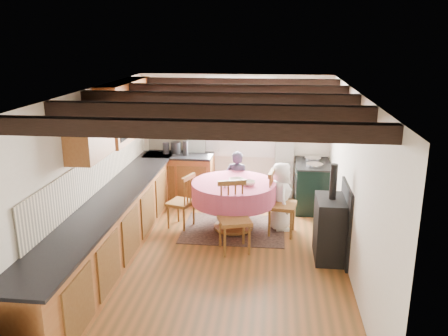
# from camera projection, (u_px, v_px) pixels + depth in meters

# --- Properties ---
(floor) EXTENTS (3.60, 5.50, 0.00)m
(floor) POSITION_uv_depth(u_px,v_px,m) (218.00, 261.00, 6.63)
(floor) COLOR brown
(floor) RESTS_ON ground
(ceiling) EXTENTS (3.60, 5.50, 0.00)m
(ceiling) POSITION_uv_depth(u_px,v_px,m) (217.00, 92.00, 5.97)
(ceiling) COLOR white
(ceiling) RESTS_ON ground
(wall_back) EXTENTS (3.60, 0.00, 2.40)m
(wall_back) POSITION_uv_depth(u_px,v_px,m) (235.00, 138.00, 8.93)
(wall_back) COLOR silver
(wall_back) RESTS_ON ground
(wall_front) EXTENTS (3.60, 0.00, 2.40)m
(wall_front) POSITION_uv_depth(u_px,v_px,m) (175.00, 285.00, 3.67)
(wall_front) COLOR silver
(wall_front) RESTS_ON ground
(wall_left) EXTENTS (0.00, 5.50, 2.40)m
(wall_left) POSITION_uv_depth(u_px,v_px,m) (90.00, 176.00, 6.49)
(wall_left) COLOR silver
(wall_left) RESTS_ON ground
(wall_right) EXTENTS (0.00, 5.50, 2.40)m
(wall_right) POSITION_uv_depth(u_px,v_px,m) (353.00, 185.00, 6.11)
(wall_right) COLOR silver
(wall_right) RESTS_ON ground
(beam_a) EXTENTS (3.60, 0.16, 0.16)m
(beam_a) POSITION_uv_depth(u_px,v_px,m) (189.00, 129.00, 4.08)
(beam_a) COLOR black
(beam_a) RESTS_ON ceiling
(beam_b) EXTENTS (3.60, 0.16, 0.16)m
(beam_b) POSITION_uv_depth(u_px,v_px,m) (206.00, 111.00, 5.04)
(beam_b) COLOR black
(beam_b) RESTS_ON ceiling
(beam_c) EXTENTS (3.60, 0.16, 0.16)m
(beam_c) POSITION_uv_depth(u_px,v_px,m) (217.00, 99.00, 5.99)
(beam_c) COLOR black
(beam_c) RESTS_ON ceiling
(beam_d) EXTENTS (3.60, 0.16, 0.16)m
(beam_d) POSITION_uv_depth(u_px,v_px,m) (225.00, 90.00, 6.95)
(beam_d) COLOR black
(beam_d) RESTS_ON ceiling
(beam_e) EXTENTS (3.60, 0.16, 0.16)m
(beam_e) POSITION_uv_depth(u_px,v_px,m) (232.00, 83.00, 7.90)
(beam_e) COLOR black
(beam_e) RESTS_ON ceiling
(splash_left) EXTENTS (0.02, 4.50, 0.55)m
(splash_left) POSITION_uv_depth(u_px,v_px,m) (99.00, 170.00, 6.77)
(splash_left) COLOR beige
(splash_left) RESTS_ON wall_left
(splash_back) EXTENTS (1.40, 0.02, 0.55)m
(splash_back) POSITION_uv_depth(u_px,v_px,m) (184.00, 137.00, 9.01)
(splash_back) COLOR beige
(splash_back) RESTS_ON wall_back
(base_cabinet_left) EXTENTS (0.60, 5.30, 0.88)m
(base_cabinet_left) POSITION_uv_depth(u_px,v_px,m) (114.00, 228.00, 6.67)
(base_cabinet_left) COLOR #955D2D
(base_cabinet_left) RESTS_ON floor
(base_cabinet_back) EXTENTS (1.30, 0.60, 0.88)m
(base_cabinet_back) POSITION_uv_depth(u_px,v_px,m) (179.00, 178.00, 8.96)
(base_cabinet_back) COLOR #955D2D
(base_cabinet_back) RESTS_ON floor
(worktop_left) EXTENTS (0.64, 5.30, 0.04)m
(worktop_left) POSITION_uv_depth(u_px,v_px,m) (113.00, 197.00, 6.54)
(worktop_left) COLOR black
(worktop_left) RESTS_ON base_cabinet_left
(worktop_back) EXTENTS (1.30, 0.64, 0.04)m
(worktop_back) POSITION_uv_depth(u_px,v_px,m) (179.00, 155.00, 8.81)
(worktop_back) COLOR black
(worktop_back) RESTS_ON base_cabinet_back
(wall_cabinet_glass) EXTENTS (0.34, 1.80, 0.90)m
(wall_cabinet_glass) POSITION_uv_depth(u_px,v_px,m) (125.00, 110.00, 7.41)
(wall_cabinet_glass) COLOR #955D2D
(wall_cabinet_glass) RESTS_ON wall_left
(wall_cabinet_solid) EXTENTS (0.34, 0.90, 0.70)m
(wall_cabinet_solid) POSITION_uv_depth(u_px,v_px,m) (89.00, 132.00, 5.99)
(wall_cabinet_solid) COLOR #955D2D
(wall_cabinet_solid) RESTS_ON wall_left
(window_frame) EXTENTS (1.34, 0.03, 1.54)m
(window_frame) POSITION_uv_depth(u_px,v_px,m) (240.00, 117.00, 8.79)
(window_frame) COLOR white
(window_frame) RESTS_ON wall_back
(window_pane) EXTENTS (1.20, 0.01, 1.40)m
(window_pane) POSITION_uv_depth(u_px,v_px,m) (241.00, 117.00, 8.79)
(window_pane) COLOR white
(window_pane) RESTS_ON wall_back
(curtain_left) EXTENTS (0.35, 0.10, 2.10)m
(curtain_left) POSITION_uv_depth(u_px,v_px,m) (196.00, 143.00, 8.94)
(curtain_left) COLOR #A2A2A2
(curtain_left) RESTS_ON wall_back
(curtain_right) EXTENTS (0.35, 0.10, 2.10)m
(curtain_right) POSITION_uv_depth(u_px,v_px,m) (285.00, 145.00, 8.76)
(curtain_right) COLOR #A2A2A2
(curtain_right) RESTS_ON wall_back
(curtain_rod) EXTENTS (2.00, 0.03, 0.03)m
(curtain_rod) POSITION_uv_depth(u_px,v_px,m) (240.00, 86.00, 8.54)
(curtain_rod) COLOR black
(curtain_rod) RESTS_ON wall_back
(wall_picture) EXTENTS (0.04, 0.50, 0.60)m
(wall_picture) POSITION_uv_depth(u_px,v_px,m) (333.00, 118.00, 8.17)
(wall_picture) COLOR gold
(wall_picture) RESTS_ON wall_right
(wall_plate) EXTENTS (0.30, 0.02, 0.30)m
(wall_plate) POSITION_uv_depth(u_px,v_px,m) (291.00, 113.00, 8.65)
(wall_plate) COLOR silver
(wall_plate) RESTS_ON wall_back
(rug) EXTENTS (1.67, 1.30, 0.01)m
(rug) POSITION_uv_depth(u_px,v_px,m) (234.00, 229.00, 7.69)
(rug) COLOR black
(rug) RESTS_ON floor
(dining_table) EXTENTS (1.36, 1.36, 0.82)m
(dining_table) POSITION_uv_depth(u_px,v_px,m) (234.00, 206.00, 7.58)
(dining_table) COLOR #CD3D64
(dining_table) RESTS_ON floor
(chair_near) EXTENTS (0.58, 0.59, 1.05)m
(chair_near) POSITION_uv_depth(u_px,v_px,m) (235.00, 218.00, 6.80)
(chair_near) COLOR brown
(chair_near) RESTS_ON floor
(chair_left) EXTENTS (0.52, 0.51, 0.92)m
(chair_left) POSITION_uv_depth(u_px,v_px,m) (181.00, 201.00, 7.69)
(chair_left) COLOR brown
(chair_left) RESTS_ON floor
(chair_right) EXTENTS (0.53, 0.51, 1.05)m
(chair_right) POSITION_uv_depth(u_px,v_px,m) (282.00, 203.00, 7.40)
(chair_right) COLOR brown
(chair_right) RESTS_ON floor
(aga_range) EXTENTS (0.62, 0.96, 0.89)m
(aga_range) POSITION_uv_depth(u_px,v_px,m) (312.00, 185.00, 8.52)
(aga_range) COLOR black
(aga_range) RESTS_ON floor
(cast_iron_stove) EXTENTS (0.42, 0.70, 1.40)m
(cast_iron_stove) POSITION_uv_depth(u_px,v_px,m) (331.00, 212.00, 6.54)
(cast_iron_stove) COLOR black
(cast_iron_stove) RESTS_ON floor
(child_far) EXTENTS (0.46, 0.34, 1.16)m
(child_far) POSITION_uv_depth(u_px,v_px,m) (237.00, 183.00, 8.23)
(child_far) COLOR #302F42
(child_far) RESTS_ON floor
(child_right) EXTENTS (0.44, 0.60, 1.14)m
(child_right) POSITION_uv_depth(u_px,v_px,m) (281.00, 196.00, 7.57)
(child_right) COLOR white
(child_right) RESTS_ON floor
(bowl_a) EXTENTS (0.30, 0.30, 0.06)m
(bowl_a) POSITION_uv_depth(u_px,v_px,m) (237.00, 181.00, 7.45)
(bowl_a) COLOR silver
(bowl_a) RESTS_ON dining_table
(bowl_b) EXTENTS (0.23, 0.23, 0.07)m
(bowl_b) POSITION_uv_depth(u_px,v_px,m) (249.00, 183.00, 7.31)
(bowl_b) COLOR silver
(bowl_b) RESTS_ON dining_table
(cup) EXTENTS (0.10, 0.10, 0.08)m
(cup) POSITION_uv_depth(u_px,v_px,m) (225.00, 185.00, 7.21)
(cup) COLOR silver
(cup) RESTS_ON dining_table
(canister_tall) EXTENTS (0.13, 0.13, 0.21)m
(canister_tall) POSITION_uv_depth(u_px,v_px,m) (166.00, 148.00, 8.84)
(canister_tall) COLOR #262628
(canister_tall) RESTS_ON worktop_back
(canister_wide) EXTENTS (0.19, 0.19, 0.22)m
(canister_wide) POSITION_uv_depth(u_px,v_px,m) (176.00, 147.00, 8.88)
(canister_wide) COLOR #262628
(canister_wide) RESTS_ON worktop_back
(canister_slim) EXTENTS (0.10, 0.10, 0.27)m
(canister_slim) POSITION_uv_depth(u_px,v_px,m) (186.00, 148.00, 8.70)
(canister_slim) COLOR #262628
(canister_slim) RESTS_ON worktop_back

